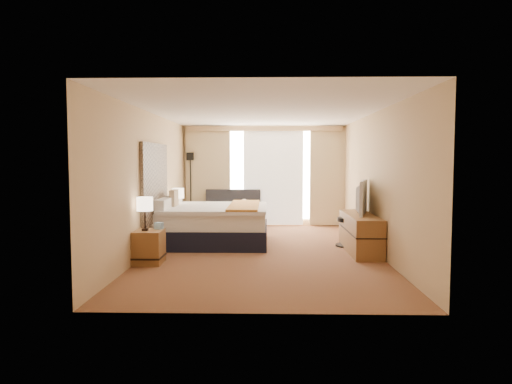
{
  "coord_description": "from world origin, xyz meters",
  "views": [
    {
      "loc": [
        0.09,
        -8.47,
        1.71
      ],
      "look_at": [
        -0.13,
        0.4,
        1.09
      ],
      "focal_mm": 32.0,
      "sensor_mm": 36.0,
      "label": 1
    }
  ],
  "objects_px": {
    "lamp_left": "(145,205)",
    "loveseat": "(234,215)",
    "media_dresser": "(360,233)",
    "lamp_right": "(178,194)",
    "television": "(357,197)",
    "nightstand_left": "(149,247)",
    "nightstand_right": "(178,225)",
    "desk_chair": "(353,221)",
    "floor_lamp": "(191,174)",
    "bed": "(211,224)"
  },
  "relations": [
    {
      "from": "bed",
      "to": "floor_lamp",
      "type": "distance_m",
      "value": 2.76
    },
    {
      "from": "floor_lamp",
      "to": "lamp_left",
      "type": "bearing_deg",
      "value": -90.26
    },
    {
      "from": "lamp_right",
      "to": "television",
      "type": "distance_m",
      "value": 3.92
    },
    {
      "from": "nightstand_right",
      "to": "desk_chair",
      "type": "relative_size",
      "value": 0.49
    },
    {
      "from": "bed",
      "to": "television",
      "type": "distance_m",
      "value": 3.01
    },
    {
      "from": "bed",
      "to": "lamp_right",
      "type": "xyz_separation_m",
      "value": [
        -0.81,
        0.64,
        0.57
      ]
    },
    {
      "from": "television",
      "to": "nightstand_right",
      "type": "bearing_deg",
      "value": 85.67
    },
    {
      "from": "media_dresser",
      "to": "nightstand_left",
      "type": "bearing_deg",
      "value": -164.16
    },
    {
      "from": "media_dresser",
      "to": "television",
      "type": "height_order",
      "value": "television"
    },
    {
      "from": "nightstand_left",
      "to": "lamp_right",
      "type": "distance_m",
      "value": 2.63
    },
    {
      "from": "lamp_right",
      "to": "media_dresser",
      "type": "bearing_deg",
      "value": -21.85
    },
    {
      "from": "lamp_left",
      "to": "loveseat",
      "type": "bearing_deg",
      "value": 74.22
    },
    {
      "from": "lamp_left",
      "to": "lamp_right",
      "type": "height_order",
      "value": "lamp_left"
    },
    {
      "from": "nightstand_right",
      "to": "lamp_right",
      "type": "xyz_separation_m",
      "value": [
        -0.01,
        0.04,
        0.7
      ]
    },
    {
      "from": "desk_chair",
      "to": "lamp_right",
      "type": "distance_m",
      "value": 3.81
    },
    {
      "from": "floor_lamp",
      "to": "lamp_right",
      "type": "height_order",
      "value": "floor_lamp"
    },
    {
      "from": "media_dresser",
      "to": "loveseat",
      "type": "height_order",
      "value": "loveseat"
    },
    {
      "from": "lamp_right",
      "to": "nightstand_right",
      "type": "bearing_deg",
      "value": -80.37
    },
    {
      "from": "desk_chair",
      "to": "lamp_left",
      "type": "distance_m",
      "value": 4.07
    },
    {
      "from": "nightstand_right",
      "to": "floor_lamp",
      "type": "relative_size",
      "value": 0.29
    },
    {
      "from": "nightstand_right",
      "to": "bed",
      "type": "relative_size",
      "value": 0.24
    },
    {
      "from": "loveseat",
      "to": "lamp_left",
      "type": "relative_size",
      "value": 2.85
    },
    {
      "from": "television",
      "to": "loveseat",
      "type": "bearing_deg",
      "value": 57.14
    },
    {
      "from": "nightstand_left",
      "to": "media_dresser",
      "type": "xyz_separation_m",
      "value": [
        3.7,
        1.05,
        0.07
      ]
    },
    {
      "from": "lamp_left",
      "to": "television",
      "type": "height_order",
      "value": "television"
    },
    {
      "from": "nightstand_left",
      "to": "loveseat",
      "type": "bearing_deg",
      "value": 74.76
    },
    {
      "from": "nightstand_left",
      "to": "bed",
      "type": "relative_size",
      "value": 0.24
    },
    {
      "from": "media_dresser",
      "to": "lamp_right",
      "type": "distance_m",
      "value": 4.04
    },
    {
      "from": "lamp_right",
      "to": "bed",
      "type": "bearing_deg",
      "value": -38.0
    },
    {
      "from": "bed",
      "to": "loveseat",
      "type": "bearing_deg",
      "value": 82.13
    },
    {
      "from": "media_dresser",
      "to": "lamp_right",
      "type": "bearing_deg",
      "value": 158.15
    },
    {
      "from": "desk_chair",
      "to": "lamp_left",
      "type": "height_order",
      "value": "desk_chair"
    },
    {
      "from": "nightstand_left",
      "to": "bed",
      "type": "height_order",
      "value": "bed"
    },
    {
      "from": "loveseat",
      "to": "desk_chair",
      "type": "relative_size",
      "value": 1.41
    },
    {
      "from": "loveseat",
      "to": "lamp_left",
      "type": "xyz_separation_m",
      "value": [
        -1.16,
        -4.1,
        0.67
      ]
    },
    {
      "from": "loveseat",
      "to": "lamp_left",
      "type": "bearing_deg",
      "value": -110.31
    },
    {
      "from": "bed",
      "to": "loveseat",
      "type": "relative_size",
      "value": 1.43
    },
    {
      "from": "nightstand_left",
      "to": "lamp_left",
      "type": "xyz_separation_m",
      "value": [
        -0.05,
        -0.03,
        0.71
      ]
    },
    {
      "from": "floor_lamp",
      "to": "nightstand_right",
      "type": "bearing_deg",
      "value": -89.07
    },
    {
      "from": "nightstand_right",
      "to": "floor_lamp",
      "type": "distance_m",
      "value": 2.14
    },
    {
      "from": "nightstand_left",
      "to": "loveseat",
      "type": "xyz_separation_m",
      "value": [
        1.11,
        4.07,
        0.04
      ]
    },
    {
      "from": "loveseat",
      "to": "floor_lamp",
      "type": "distance_m",
      "value": 1.56
    },
    {
      "from": "media_dresser",
      "to": "television",
      "type": "distance_m",
      "value": 0.67
    },
    {
      "from": "nightstand_left",
      "to": "floor_lamp",
      "type": "distance_m",
      "value": 4.48
    },
    {
      "from": "bed",
      "to": "nightstand_left",
      "type": "bearing_deg",
      "value": -113.04
    },
    {
      "from": "desk_chair",
      "to": "television",
      "type": "xyz_separation_m",
      "value": [
        -0.0,
        -0.45,
        0.52
      ]
    },
    {
      "from": "bed",
      "to": "television",
      "type": "height_order",
      "value": "television"
    },
    {
      "from": "nightstand_left",
      "to": "media_dresser",
      "type": "distance_m",
      "value": 3.85
    },
    {
      "from": "nightstand_right",
      "to": "nightstand_left",
      "type": "bearing_deg",
      "value": -90.0
    },
    {
      "from": "media_dresser",
      "to": "lamp_left",
      "type": "xyz_separation_m",
      "value": [
        -3.75,
        -1.08,
        0.63
      ]
    }
  ]
}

